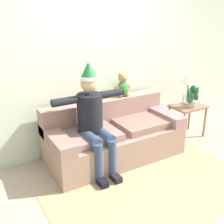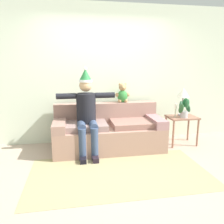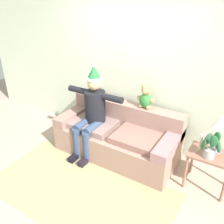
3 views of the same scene
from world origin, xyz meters
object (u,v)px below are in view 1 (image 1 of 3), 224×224
object	(u,v)px
candle_tall	(183,98)
person_seated	(93,117)
teddy_bear	(123,86)
table_lamp	(189,80)
potted_plant	(193,97)
couch	(113,136)
side_table	(188,111)

from	to	relation	value
candle_tall	person_seated	bearing A→B (deg)	-176.83
teddy_bear	table_lamp	xyz separation A→B (m)	(1.15, -0.23, -0.00)
table_lamp	potted_plant	world-z (taller)	table_lamp
couch	teddy_bear	world-z (taller)	teddy_bear
couch	person_seated	xyz separation A→B (m)	(-0.40, -0.16, 0.44)
couch	teddy_bear	bearing A→B (deg)	39.14
couch	candle_tall	size ratio (longest dim) A/B	7.44
couch	candle_tall	xyz separation A→B (m)	(1.29, -0.07, 0.41)
couch	potted_plant	size ratio (longest dim) A/B	5.27
candle_tall	teddy_bear	bearing A→B (deg)	160.71
candle_tall	couch	bearing A→B (deg)	176.94
teddy_bear	potted_plant	distance (m)	1.20
teddy_bear	table_lamp	distance (m)	1.18
couch	teddy_bear	xyz separation A→B (m)	(0.33, 0.27, 0.66)
side_table	candle_tall	xyz separation A→B (m)	(-0.16, -0.02, 0.27)
table_lamp	potted_plant	size ratio (longest dim) A/B	1.46
person_seated	candle_tall	world-z (taller)	person_seated
candle_tall	potted_plant	bearing A→B (deg)	-24.41
person_seated	table_lamp	world-z (taller)	person_seated
couch	candle_tall	world-z (taller)	candle_tall
person_seated	teddy_bear	bearing A→B (deg)	30.43
side_table	potted_plant	world-z (taller)	potted_plant
couch	candle_tall	distance (m)	1.36
candle_tall	side_table	bearing A→B (deg)	7.28
table_lamp	couch	bearing A→B (deg)	-178.68
table_lamp	candle_tall	world-z (taller)	table_lamp
teddy_bear	candle_tall	bearing A→B (deg)	-19.29
table_lamp	person_seated	bearing A→B (deg)	-174.04
couch	potted_plant	bearing A→B (deg)	-5.33
couch	side_table	world-z (taller)	couch
side_table	person_seated	bearing A→B (deg)	-176.48
teddy_bear	side_table	size ratio (longest dim) A/B	0.68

